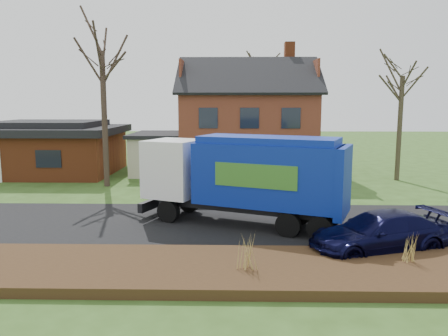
{
  "coord_description": "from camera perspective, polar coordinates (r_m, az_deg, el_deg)",
  "views": [
    {
      "loc": [
        1.01,
        -17.38,
        4.93
      ],
      "look_at": [
        0.57,
        2.5,
        1.97
      ],
      "focal_mm": 35.0,
      "sensor_mm": 36.0,
      "label": 1
    }
  ],
  "objects": [
    {
      "name": "road",
      "position": [
        18.1,
        -1.99,
        -7.32
      ],
      "size": [
        80.0,
        7.0,
        0.02
      ],
      "primitive_type": "cube",
      "color": "black",
      "rests_on": "ground"
    },
    {
      "name": "mulch_verge",
      "position": [
        13.04,
        -3.35,
        -13.07
      ],
      "size": [
        80.0,
        3.5,
        0.3
      ],
      "primitive_type": "cube",
      "color": "black",
      "rests_on": "ground"
    },
    {
      "name": "grass_clump_mid",
      "position": [
        12.43,
        3.0,
        -10.91
      ],
      "size": [
        0.37,
        0.3,
        1.02
      ],
      "color": "tan",
      "rests_on": "mulch_verge"
    },
    {
      "name": "tree_front_west",
      "position": [
        26.99,
        -15.78,
        16.95
      ],
      "size": [
        3.7,
        3.7,
        10.99
      ],
      "color": "#3C2C24",
      "rests_on": "ground"
    },
    {
      "name": "main_house",
      "position": [
        31.31,
        2.17,
        6.81
      ],
      "size": [
        12.95,
        8.95,
        9.26
      ],
      "color": "beige",
      "rests_on": "ground"
    },
    {
      "name": "ground",
      "position": [
        18.1,
        -1.99,
        -7.35
      ],
      "size": [
        120.0,
        120.0,
        0.0
      ],
      "primitive_type": "plane",
      "color": "#304C19",
      "rests_on": "ground"
    },
    {
      "name": "garbage_truck",
      "position": [
        17.6,
        2.94,
        -0.81
      ],
      "size": [
        8.72,
        5.29,
        3.64
      ],
      "rotation": [
        0.0,
        0.0,
        -0.39
      ],
      "color": "black",
      "rests_on": "ground"
    },
    {
      "name": "tree_front_east",
      "position": [
        30.1,
        22.42,
        13.11
      ],
      "size": [
        3.41,
        3.41,
        9.46
      ],
      "color": "#403726",
      "rests_on": "ground"
    },
    {
      "name": "tree_back",
      "position": [
        40.94,
        4.59,
        14.34
      ],
      "size": [
        3.46,
        3.46,
        10.96
      ],
      "color": "#3D3224",
      "rests_on": "ground"
    },
    {
      "name": "ranch_house",
      "position": [
        33.2,
        -21.82,
        2.48
      ],
      "size": [
        9.8,
        8.2,
        3.7
      ],
      "color": "brown",
      "rests_on": "ground"
    },
    {
      "name": "grass_clump_east",
      "position": [
        14.05,
        23.12,
        -9.61
      ],
      "size": [
        0.35,
        0.29,
        0.87
      ],
      "color": "tan",
      "rests_on": "mulch_verge"
    },
    {
      "name": "silver_sedan",
      "position": [
        22.21,
        -2.07,
        -2.43
      ],
      "size": [
        4.55,
        1.83,
        1.47
      ],
      "primitive_type": "imported",
      "rotation": [
        0.0,
        0.0,
        1.63
      ],
      "color": "#94959B",
      "rests_on": "ground"
    },
    {
      "name": "navy_wagon",
      "position": [
        15.38,
        19.57,
        -8.03
      ],
      "size": [
        5.14,
        3.28,
        1.39
      ],
      "primitive_type": "imported",
      "rotation": [
        0.0,
        0.0,
        -1.27
      ],
      "color": "black",
      "rests_on": "ground"
    }
  ]
}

